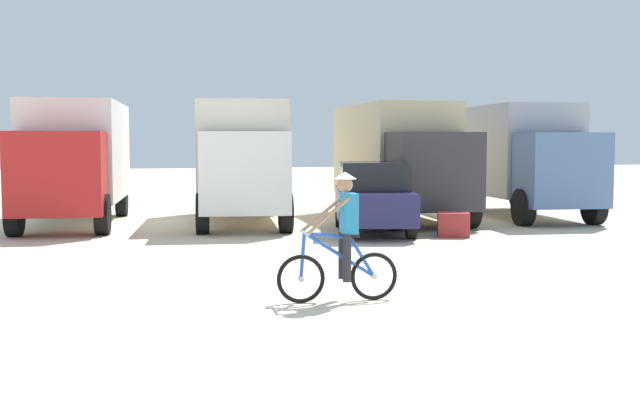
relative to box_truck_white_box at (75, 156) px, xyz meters
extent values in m
plane|color=beige|center=(5.30, -11.59, -1.87)|extent=(120.00, 120.00, 0.00)
cube|color=white|center=(0.06, 0.57, 0.13)|extent=(2.90, 5.41, 2.70)
cube|color=#B21E1E|center=(-0.28, -2.81, -0.37)|extent=(2.34, 1.71, 2.00)
cube|color=black|center=(-0.35, -3.51, -0.02)|extent=(2.02, 0.28, 0.80)
cylinder|color=black|center=(0.75, -2.81, -1.37)|extent=(0.42, 1.03, 1.00)
cylinder|color=black|center=(-1.28, -2.61, -1.37)|extent=(0.42, 1.03, 1.00)
cylinder|color=black|center=(1.24, 2.15, -1.37)|extent=(0.42, 1.03, 1.00)
cylinder|color=black|center=(-0.79, 2.36, -1.37)|extent=(0.42, 1.03, 1.00)
cube|color=beige|center=(4.54, -0.09, 0.13)|extent=(3.04, 5.46, 2.70)
cube|color=silver|center=(4.11, -3.46, -0.37)|extent=(2.37, 1.77, 2.00)
cube|color=black|center=(4.02, -4.15, -0.02)|extent=(2.02, 0.34, 0.80)
cylinder|color=black|center=(5.13, -3.49, -1.37)|extent=(0.44, 1.03, 1.00)
cylinder|color=black|center=(3.11, -3.23, -1.37)|extent=(0.44, 1.03, 1.00)
cylinder|color=black|center=(5.77, 1.46, -1.37)|extent=(0.44, 1.03, 1.00)
cylinder|color=black|center=(3.74, 1.72, -1.37)|extent=(0.44, 1.03, 1.00)
cube|color=#CCB78E|center=(9.08, -0.38, 0.13)|extent=(2.60, 5.29, 2.70)
cube|color=#2D2D33|center=(8.95, -3.78, -0.37)|extent=(2.26, 1.58, 2.00)
cube|color=black|center=(8.93, -4.48, -0.02)|extent=(2.03, 0.16, 0.80)
cylinder|color=black|center=(9.98, -3.72, -1.37)|extent=(0.36, 1.01, 1.00)
cylinder|color=black|center=(7.94, -3.64, -1.37)|extent=(0.36, 1.01, 1.00)
cylinder|color=black|center=(10.17, 1.27, -1.37)|extent=(0.36, 1.01, 1.00)
cylinder|color=black|center=(8.13, 1.35, -1.37)|extent=(0.36, 1.01, 1.00)
cube|color=#9E9EA3|center=(12.98, -0.35, 0.13)|extent=(2.89, 5.41, 2.70)
cube|color=#4C6B9E|center=(12.65, -3.73, -0.37)|extent=(2.33, 1.70, 2.00)
cube|color=black|center=(12.59, -4.43, -0.02)|extent=(2.02, 0.27, 0.80)
cylinder|color=black|center=(13.68, -3.73, -1.37)|extent=(0.41, 1.03, 1.00)
cylinder|color=black|center=(11.65, -3.53, -1.37)|extent=(0.41, 1.03, 1.00)
cylinder|color=black|center=(14.16, 1.24, -1.37)|extent=(0.41, 1.03, 1.00)
cylinder|color=black|center=(12.13, 1.43, -1.37)|extent=(0.41, 1.03, 1.00)
cube|color=#1E1E4C|center=(7.23, -4.04, -1.17)|extent=(2.73, 4.50, 0.76)
cube|color=black|center=(7.19, -4.19, -0.45)|extent=(2.06, 2.43, 0.68)
cylinder|color=black|center=(6.79, -2.59, -1.55)|extent=(0.37, 0.67, 0.64)
cylinder|color=black|center=(8.30, -2.97, -1.55)|extent=(0.37, 0.67, 0.64)
cylinder|color=black|center=(6.15, -5.12, -1.55)|extent=(0.37, 0.67, 0.64)
cylinder|color=black|center=(7.66, -5.50, -1.55)|extent=(0.37, 0.67, 0.64)
torus|color=black|center=(3.51, -11.95, -1.53)|extent=(0.68, 0.09, 0.68)
cylinder|color=silver|center=(3.51, -11.95, -1.53)|extent=(0.08, 0.08, 0.08)
torus|color=black|center=(4.56, -12.00, -1.53)|extent=(0.68, 0.09, 0.68)
cylinder|color=silver|center=(4.56, -12.00, -1.53)|extent=(0.08, 0.08, 0.08)
cylinder|color=blue|center=(4.06, -11.98, -1.21)|extent=(1.03, 0.10, 0.68)
cylinder|color=blue|center=(3.89, -11.97, -0.93)|extent=(0.66, 0.08, 0.13)
cylinder|color=blue|center=(4.39, -11.99, -1.25)|extent=(0.39, 0.07, 0.59)
cylinder|color=blue|center=(3.53, -11.95, -1.21)|extent=(0.10, 0.05, 0.64)
cylinder|color=silver|center=(3.56, -11.96, -0.89)|extent=(0.06, 0.52, 0.04)
cube|color=black|center=(4.21, -11.98, -0.94)|extent=(0.25, 0.13, 0.06)
cube|color=teal|center=(4.19, -11.98, -0.63)|extent=(0.21, 0.33, 0.56)
sphere|color=#A87A5B|center=(4.13, -11.98, -0.23)|extent=(0.22, 0.22, 0.22)
cone|color=silver|center=(4.13, -11.98, -0.10)|extent=(0.32, 0.32, 0.10)
cylinder|color=#26262B|center=(4.13, -12.11, -1.24)|extent=(0.12, 0.12, 0.66)
cylinder|color=#26262B|center=(4.14, -11.85, -1.24)|extent=(0.12, 0.12, 0.66)
cylinder|color=#A87A5B|center=(3.85, -12.15, -0.65)|extent=(0.63, 0.06, 0.53)
cylinder|color=#A87A5B|center=(3.86, -11.79, -0.65)|extent=(0.63, 0.12, 0.53)
cube|color=#9E2D2D|center=(8.82, -5.29, -1.59)|extent=(0.95, 0.93, 0.58)
camera|label=1|loc=(1.04, -22.38, 0.34)|focal=43.97mm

